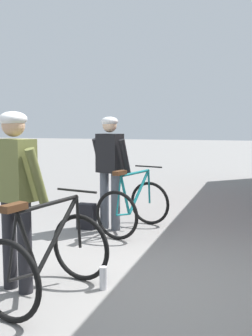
{
  "coord_description": "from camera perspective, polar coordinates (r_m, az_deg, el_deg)",
  "views": [
    {
      "loc": [
        1.09,
        -3.62,
        1.63
      ],
      "look_at": [
        -0.59,
        1.41,
        1.05
      ],
      "focal_mm": 41.88,
      "sensor_mm": 36.0,
      "label": 1
    }
  ],
  "objects": [
    {
      "name": "water_bottle_near_the_bikes",
      "position": [
        4.06,
        -3.33,
        -15.69
      ],
      "size": [
        0.08,
        0.08,
        0.23
      ],
      "primitive_type": "cylinder",
      "color": "silver",
      "rests_on": "ground"
    },
    {
      "name": "cyclist_near_in_olive",
      "position": [
        3.94,
        -15.8,
        -2.41
      ],
      "size": [
        0.66,
        0.41,
        1.76
      ],
      "color": "#232328",
      "rests_on": "ground"
    },
    {
      "name": "bicycle_far_teal",
      "position": [
        6.02,
        1.18,
        -5.52
      ],
      "size": [
        0.92,
        1.2,
        0.99
      ],
      "color": "black",
      "rests_on": "ground"
    },
    {
      "name": "cyclist_far_in_dark",
      "position": [
        6.08,
        -2.36,
        0.8
      ],
      "size": [
        0.66,
        0.42,
        1.76
      ],
      "color": "#4C515B",
      "rests_on": "ground"
    },
    {
      "name": "ground_plane",
      "position": [
        4.12,
        1.59,
        -17.09
      ],
      "size": [
        80.0,
        80.0,
        0.0
      ],
      "primitive_type": "plane",
      "color": "gray"
    },
    {
      "name": "bicycle_near_black",
      "position": [
        3.82,
        -11.3,
        -12.65
      ],
      "size": [
        0.89,
        1.18,
        0.99
      ],
      "color": "black",
      "rests_on": "ground"
    },
    {
      "name": "backpack_on_platform",
      "position": [
        6.26,
        -5.77,
        -7.0
      ],
      "size": [
        0.28,
        0.19,
        0.4
      ],
      "primitive_type": "cube",
      "rotation": [
        0.0,
        0.0,
        0.03
      ],
      "color": "black",
      "rests_on": "ground"
    }
  ]
}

